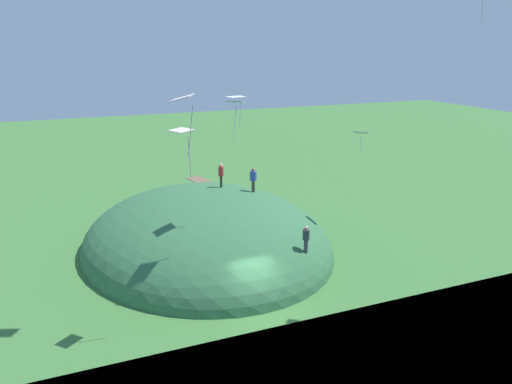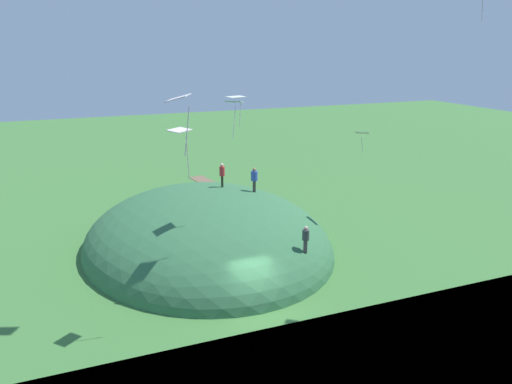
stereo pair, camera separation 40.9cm
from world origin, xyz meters
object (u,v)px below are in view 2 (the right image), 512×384
(person_walking_path, at_px, (254,177))
(kite_2, at_px, (362,134))
(kite_4, at_px, (180,133))
(person_near_shore, at_px, (222,172))
(kite_6, at_px, (236,98))
(person_with_child, at_px, (306,236))
(kite_5, at_px, (234,104))
(kite_0, at_px, (179,101))

(person_walking_path, height_order, kite_2, kite_2)
(kite_2, relative_size, kite_4, 0.62)
(person_near_shore, bearing_deg, kite_6, -154.22)
(person_walking_path, xyz_separation_m, kite_6, (-4.72, 2.99, 6.14))
(kite_6, bearing_deg, kite_2, -85.04)
(person_with_child, relative_size, person_walking_path, 0.92)
(person_walking_path, bearing_deg, kite_5, -27.43)
(person_with_child, relative_size, kite_4, 0.72)
(person_walking_path, height_order, kite_5, kite_5)
(person_walking_path, bearing_deg, kite_6, -30.59)
(kite_0, bearing_deg, kite_4, -13.36)
(kite_0, distance_m, kite_4, 4.16)
(person_near_shore, height_order, kite_4, kite_4)
(person_near_shore, bearing_deg, person_walking_path, -84.16)
(kite_5, xyz_separation_m, kite_6, (2.37, -0.97, 0.05))
(person_near_shore, xyz_separation_m, kite_6, (-5.85, 0.95, 5.86))
(kite_6, bearing_deg, kite_0, 148.02)
(kite_0, height_order, kite_6, kite_0)
(kite_0, xyz_separation_m, kite_2, (9.51, -14.69, -3.74))
(person_with_child, height_order, kite_6, kite_6)
(person_with_child, xyz_separation_m, kite_0, (-5.43, 8.49, 8.73))
(kite_0, bearing_deg, person_walking_path, -32.12)
(person_near_shore, xyz_separation_m, kite_4, (-10.94, 5.53, 4.94))
(person_with_child, distance_m, kite_5, 8.77)
(person_with_child, bearing_deg, person_walking_path, -57.05)
(kite_4, relative_size, kite_6, 1.34)
(person_near_shore, bearing_deg, kite_5, -158.16)
(kite_0, height_order, kite_5, kite_0)
(kite_0, distance_m, kite_5, 7.81)
(person_walking_path, distance_m, kite_0, 17.36)
(kite_2, bearing_deg, person_with_child, 123.30)
(kite_4, bearing_deg, kite_6, -41.98)
(person_near_shore, xyz_separation_m, person_walking_path, (-1.14, -2.04, -0.29))
(person_near_shore, height_order, kite_2, kite_2)
(person_with_child, distance_m, kite_6, 8.98)
(kite_4, distance_m, kite_6, 6.90)
(kite_0, distance_m, kite_2, 17.90)
(person_with_child, distance_m, person_walking_path, 8.16)
(person_near_shore, distance_m, person_with_child, 9.56)
(kite_4, bearing_deg, kite_0, 166.64)
(person_with_child, xyz_separation_m, kite_6, (3.27, 3.05, 7.78))
(person_walking_path, distance_m, kite_2, 8.11)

